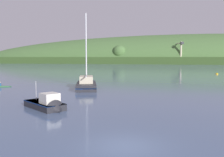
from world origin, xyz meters
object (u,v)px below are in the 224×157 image
at_px(fishing_boat_moored, 47,106).
at_px(mooring_buoy_foreground, 217,74).
at_px(sailboat_near_mooring, 86,86).
at_px(canoe_with_paddler, 0,86).
at_px(dockside_crane, 181,53).

bearing_deg(fishing_boat_moored, mooring_buoy_foreground, 99.68).
xyz_separation_m(fishing_boat_moored, mooring_buoy_foreground, (27.76, 55.90, -0.35)).
xyz_separation_m(sailboat_near_mooring, fishing_boat_moored, (1.07, -16.55, -0.00)).
distance_m(canoe_with_paddler, mooring_buoy_foreground, 59.88).
distance_m(sailboat_near_mooring, mooring_buoy_foreground, 48.78).
bearing_deg(canoe_with_paddler, dockside_crane, 50.00).
bearing_deg(dockside_crane, sailboat_near_mooring, 150.31).
distance_m(fishing_boat_moored, canoe_with_paddler, 21.98).
bearing_deg(canoe_with_paddler, mooring_buoy_foreground, 18.02).
distance_m(fishing_boat_moored, mooring_buoy_foreground, 62.41).
distance_m(dockside_crane, canoe_with_paddler, 165.48).
bearing_deg(mooring_buoy_foreground, canoe_with_paddler, -136.98).
bearing_deg(sailboat_near_mooring, mooring_buoy_foreground, -52.54).
xyz_separation_m(sailboat_near_mooring, mooring_buoy_foreground, (28.84, 39.35, -0.35)).
height_order(sailboat_near_mooring, canoe_with_paddler, sailboat_near_mooring).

